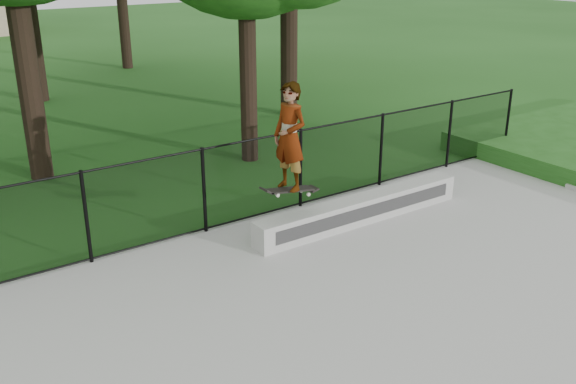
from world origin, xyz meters
name	(u,v)px	position (x,y,z in m)	size (l,w,h in m)	color
grind_ledge	(361,209)	(2.45, 4.70, 0.29)	(4.33, 0.40, 0.46)	#AEAEA9
skater_airborne	(290,139)	(0.89, 4.66, 1.86)	(0.84, 0.68, 1.85)	black
chainlink_fence	(204,190)	(0.00, 5.90, 0.81)	(16.06, 0.06, 1.50)	black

